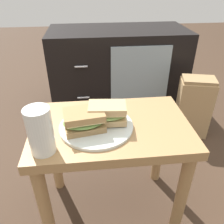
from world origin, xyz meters
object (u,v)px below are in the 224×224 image
sandwich_back (107,113)px  beer_glass (40,131)px  sandwich_front (84,120)px  plate (96,126)px  tv_cabinet (118,69)px  paper_bag (193,107)px

sandwich_back → beer_glass: beer_glass is taller
sandwich_front → beer_glass: size_ratio=1.06×
sandwich_front → sandwich_back: (0.08, 0.03, 0.00)m
sandwich_front → beer_glass: beer_glass is taller
sandwich_front → sandwich_back: sandwich_back is taller
beer_glass → sandwich_back: bearing=30.2°
sandwich_front → sandwich_back: 0.08m
plate → sandwich_front: bearing=-159.1°
plate → tv_cabinet: bearing=78.1°
sandwich_front → paper_bag: 0.91m
plate → paper_bag: 0.86m
paper_bag → tv_cabinet: bearing=133.8°
plate → sandwich_front: 0.06m
plate → sandwich_front: size_ratio=1.64×
tv_cabinet → plate: size_ratio=3.77×
tv_cabinet → sandwich_back: size_ratio=6.88×
plate → beer_glass: beer_glass is taller
sandwich_front → beer_glass: bearing=-144.6°
tv_cabinet → sandwich_back: tv_cabinet is taller
sandwich_front → sandwich_back: size_ratio=1.12×
plate → paper_bag: size_ratio=0.66×
plate → sandwich_back: 0.06m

